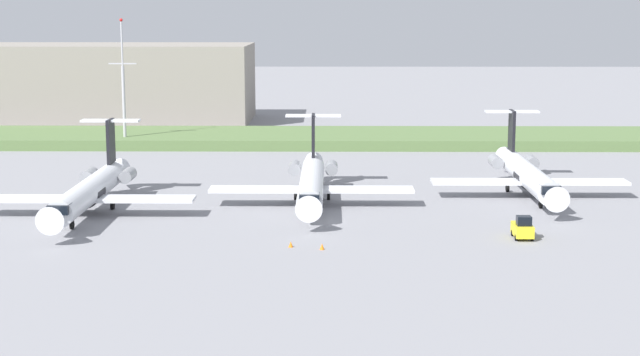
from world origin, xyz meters
The scene contains 10 objects.
ground_plane centered at (0.00, 30.00, 0.00)m, with size 500.00×500.00×0.00m, color gray.
grass_berm centered at (0.00, 60.26, 0.83)m, with size 320.00×20.00×1.66m, color #597542.
regional_jet_nearest centered at (-24.66, 3.96, 2.54)m, with size 22.81×31.00×9.00m.
regional_jet_second centered at (-0.94, 9.66, 2.54)m, with size 22.81×31.00×9.00m.
regional_jet_third centered at (24.38, 14.85, 2.54)m, with size 22.81×31.00×9.00m.
antenna_mast centered at (-31.58, 54.99, 8.48)m, with size 4.40×0.50×20.32m.
distant_hangar centered at (-43.51, 91.88, 7.51)m, with size 58.02×25.16×15.02m, color gray.
baggage_tug centered at (19.57, -7.69, 1.00)m, with size 1.72×3.20×2.30m.
safety_cone_front_marker centered at (-2.49, -11.37, 0.28)m, with size 0.44×0.44×0.55m, color orange.
safety_cone_mid_marker centered at (0.41, -12.24, 0.28)m, with size 0.44×0.44×0.55m, color orange.
Camera 1 is at (1.13, -99.05, 21.60)m, focal length 54.86 mm.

